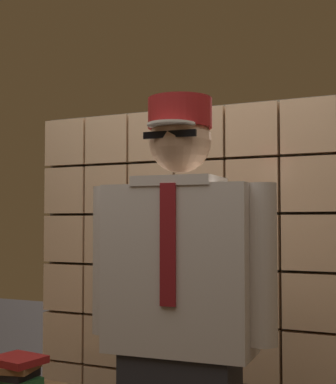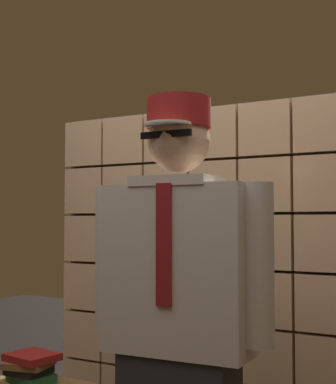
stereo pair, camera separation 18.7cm
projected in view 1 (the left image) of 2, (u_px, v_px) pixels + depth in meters
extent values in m
cube|color=#E0B78C|center=(66.00, 336.00, 3.14)|extent=(0.26, 0.08, 0.26)
cube|color=#E0B78C|center=(108.00, 340.00, 3.02)|extent=(0.26, 0.08, 0.26)
cube|color=#E0B78C|center=(153.00, 345.00, 2.91)|extent=(0.26, 0.08, 0.26)
cube|color=#E0B78C|center=(202.00, 350.00, 2.80)|extent=(0.26, 0.08, 0.26)
cube|color=#E0B78C|center=(255.00, 355.00, 2.69)|extent=(0.26, 0.08, 0.26)
cube|color=#E0B78C|center=(312.00, 361.00, 2.58)|extent=(0.26, 0.08, 0.26)
cube|color=#E0B78C|center=(67.00, 287.00, 3.15)|extent=(0.26, 0.08, 0.26)
cube|color=#E0B78C|center=(108.00, 289.00, 3.04)|extent=(0.26, 0.08, 0.26)
cube|color=#E0B78C|center=(153.00, 292.00, 2.93)|extent=(0.26, 0.08, 0.26)
cube|color=#E0B78C|center=(202.00, 295.00, 2.81)|extent=(0.26, 0.08, 0.26)
cube|color=#E0B78C|center=(254.00, 298.00, 2.70)|extent=(0.26, 0.08, 0.26)
cube|color=#E0B78C|center=(311.00, 301.00, 2.59)|extent=(0.26, 0.08, 0.26)
cube|color=#E0B78C|center=(67.00, 239.00, 3.16)|extent=(0.26, 0.08, 0.26)
cube|color=#E0B78C|center=(109.00, 239.00, 3.05)|extent=(0.26, 0.08, 0.26)
cube|color=#E0B78C|center=(153.00, 240.00, 2.94)|extent=(0.26, 0.08, 0.26)
cube|color=#E0B78C|center=(202.00, 241.00, 2.83)|extent=(0.26, 0.08, 0.26)
cube|color=#E0B78C|center=(254.00, 242.00, 2.72)|extent=(0.26, 0.08, 0.26)
cube|color=#E0B78C|center=(311.00, 243.00, 2.60)|extent=(0.26, 0.08, 0.26)
cube|color=#E0B78C|center=(67.00, 191.00, 3.18)|extent=(0.26, 0.08, 0.26)
cube|color=#E0B78C|center=(109.00, 190.00, 3.07)|extent=(0.26, 0.08, 0.26)
cube|color=#E0B78C|center=(153.00, 188.00, 2.95)|extent=(0.26, 0.08, 0.26)
cube|color=#E0B78C|center=(201.00, 187.00, 2.84)|extent=(0.26, 0.08, 0.26)
cube|color=#E0B78C|center=(253.00, 186.00, 2.73)|extent=(0.26, 0.08, 0.26)
cube|color=#E0B78C|center=(310.00, 184.00, 2.62)|extent=(0.26, 0.08, 0.26)
cube|color=#E0B78C|center=(68.00, 143.00, 3.19)|extent=(0.26, 0.08, 0.26)
cube|color=#E0B78C|center=(109.00, 140.00, 3.08)|extent=(0.26, 0.08, 0.26)
cube|color=#E0B78C|center=(153.00, 137.00, 2.97)|extent=(0.26, 0.08, 0.26)
cube|color=#E0B78C|center=(201.00, 134.00, 2.86)|extent=(0.26, 0.08, 0.26)
cube|color=#E0B78C|center=(253.00, 130.00, 2.74)|extent=(0.26, 0.08, 0.26)
cube|color=#E0B78C|center=(309.00, 127.00, 2.63)|extent=(0.26, 0.08, 0.26)
cube|color=#5B5447|center=(205.00, 294.00, 2.86)|extent=(1.91, 0.02, 1.91)
cube|color=silver|center=(180.00, 268.00, 2.02)|extent=(0.54, 0.26, 0.59)
cube|color=maroon|center=(168.00, 244.00, 1.91)|extent=(0.06, 0.01, 0.42)
cube|color=silver|center=(180.00, 182.00, 2.03)|extent=(0.30, 0.25, 0.04)
sphere|color=tan|center=(180.00, 141.00, 2.04)|extent=(0.23, 0.23, 0.23)
ellipsoid|color=black|center=(175.00, 151.00, 1.99)|extent=(0.15, 0.09, 0.10)
cube|color=black|center=(169.00, 134.00, 1.94)|extent=(0.19, 0.02, 0.02)
cylinder|color=white|center=(171.00, 125.00, 1.96)|extent=(0.18, 0.18, 0.01)
cylinder|color=maroon|center=(180.00, 114.00, 2.04)|extent=(0.23, 0.23, 0.11)
cylinder|color=silver|center=(262.00, 264.00, 1.91)|extent=(0.11, 0.11, 0.55)
cylinder|color=silver|center=(107.00, 259.00, 2.12)|extent=(0.11, 0.11, 0.55)
cube|color=#1E592D|center=(17.00, 382.00, 2.58)|extent=(0.23, 0.19, 0.04)
cube|color=black|center=(14.00, 374.00, 2.58)|extent=(0.17, 0.17, 0.03)
cube|color=brown|center=(14.00, 367.00, 2.57)|extent=(0.23, 0.22, 0.03)
cube|color=maroon|center=(18.00, 360.00, 2.58)|extent=(0.24, 0.22, 0.03)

